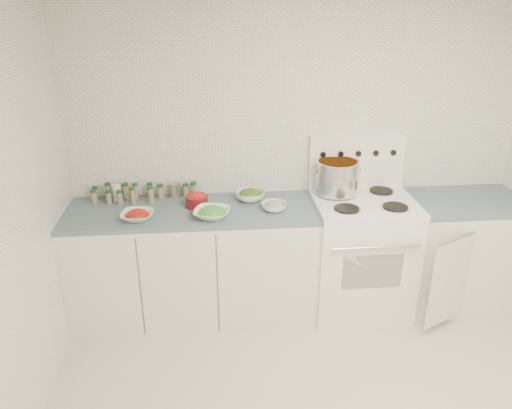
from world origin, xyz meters
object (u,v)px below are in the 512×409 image
object	(u,v)px
stock_pot	(337,175)
bowl_tomato	(137,215)
stove	(360,250)
bowl_snowpea	(212,213)

from	to	relation	value
stock_pot	bowl_tomato	distance (m)	1.52
stock_pot	stove	bearing A→B (deg)	-36.89
stove	bowl_tomato	bearing A→B (deg)	-175.25
stove	bowl_snowpea	xyz separation A→B (m)	(-1.15, -0.15, 0.44)
stove	bowl_snowpea	distance (m)	1.24
stove	bowl_snowpea	world-z (taller)	stove
bowl_tomato	stock_pot	bearing A→B (deg)	10.65
bowl_snowpea	bowl_tomato	bearing A→B (deg)	178.66
stock_pot	bowl_tomato	xyz separation A→B (m)	(-1.49, -0.28, -0.15)
bowl_tomato	bowl_snowpea	world-z (taller)	bowl_snowpea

